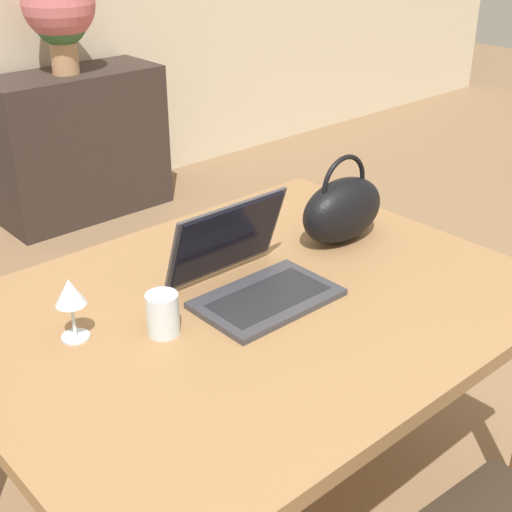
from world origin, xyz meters
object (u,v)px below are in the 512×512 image
handbag (342,209)px  laptop (248,270)px  flower_vase (59,11)px  wine_glass (70,296)px  drinking_glass (163,314)px

handbag → laptop: bearing=-173.1°
handbag → flower_vase: size_ratio=0.54×
laptop → handbag: handbag is taller
laptop → wine_glass: laptop is taller
laptop → flower_vase: (0.71, 2.26, 0.32)m
laptop → handbag: 0.40m
wine_glass → flower_vase: size_ratio=0.28×
drinking_glass → wine_glass: 0.21m
wine_glass → handbag: (0.83, -0.05, -0.01)m
laptop → drinking_glass: size_ratio=3.43×
laptop → flower_vase: size_ratio=0.65×
drinking_glass → handbag: 0.67m
laptop → flower_vase: flower_vase is taller
wine_glass → handbag: 0.83m
wine_glass → handbag: bearing=-3.4°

